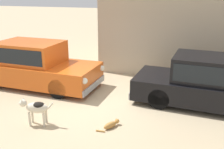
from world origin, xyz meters
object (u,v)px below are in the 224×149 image
at_px(parked_sedan_second, 208,82).
at_px(stray_dog_spotted, 36,108).
at_px(parked_sedan_nearest, 34,64).
at_px(stray_cat, 111,125).

xyz_separation_m(parked_sedan_second, stray_dog_spotted, (-4.11, -2.59, -0.25)).
relative_size(parked_sedan_nearest, stray_dog_spotted, 4.93).
distance_m(parked_sedan_nearest, stray_cat, 4.15).
bearing_deg(parked_sedan_second, parked_sedan_nearest, -175.78).
bearing_deg(parked_sedan_nearest, stray_dog_spotted, -54.56).
bearing_deg(parked_sedan_second, stray_cat, -132.98).
distance_m(parked_sedan_second, stray_cat, 3.20).
xyz_separation_m(stray_dog_spotted, stray_cat, (1.84, 0.43, -0.39)).
bearing_deg(parked_sedan_nearest, stray_cat, -28.89).
bearing_deg(stray_dog_spotted, parked_sedan_nearest, -68.74).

